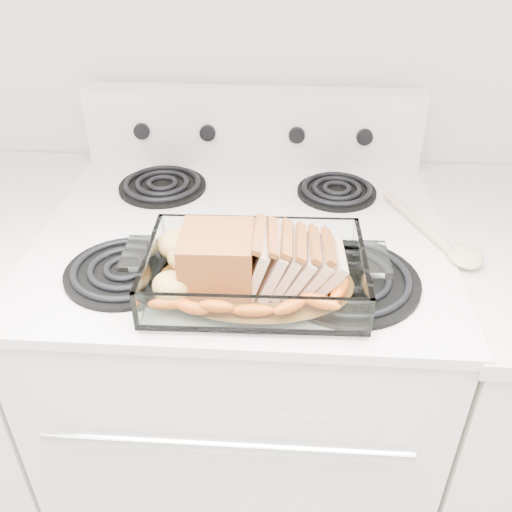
{
  "coord_description": "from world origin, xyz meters",
  "views": [
    {
      "loc": [
        0.09,
        0.71,
        1.52
      ],
      "look_at": [
        0.04,
        1.48,
        0.99
      ],
      "focal_mm": 40.0,
      "sensor_mm": 36.0,
      "label": 1
    }
  ],
  "objects": [
    {
      "name": "baking_dish",
      "position": [
        0.04,
        1.46,
        0.96
      ],
      "size": [
        0.35,
        0.23,
        0.07
      ],
      "rotation": [
        0.0,
        0.0,
        0.02
      ],
      "color": "white",
      "rests_on": "electric_range"
    },
    {
      "name": "roast_vegetables",
      "position": [
        0.03,
        1.5,
        0.97
      ],
      "size": [
        0.4,
        0.22,
        0.05
      ],
      "rotation": [
        0.0,
        0.0,
        0.08
      ],
      "color": "#F2551A",
      "rests_on": "baking_dish"
    },
    {
      "name": "wooden_spoon",
      "position": [
        0.38,
        1.63,
        0.95
      ],
      "size": [
        0.15,
        0.26,
        0.02
      ],
      "rotation": [
        0.0,
        0.0,
        0.4
      ],
      "color": "beige",
      "rests_on": "electric_range"
    },
    {
      "name": "electric_range",
      "position": [
        0.0,
        1.66,
        0.48
      ],
      "size": [
        0.78,
        0.7,
        1.12
      ],
      "color": "white",
      "rests_on": "ground"
    },
    {
      "name": "pork_roast",
      "position": [
        0.02,
        1.46,
        1.0
      ],
      "size": [
        0.26,
        0.12,
        0.09
      ],
      "rotation": [
        0.0,
        0.0,
        0.13
      ],
      "color": "brown",
      "rests_on": "baking_dish"
    }
  ]
}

